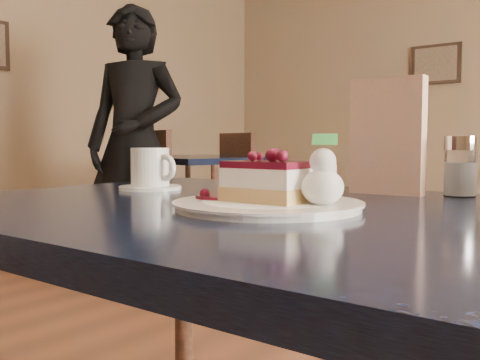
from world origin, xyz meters
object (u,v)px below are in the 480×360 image
Objects in this scene: patron at (135,145)px; coffee_set at (151,171)px; main_table at (286,256)px; bg_table_far_left at (200,250)px; dessert_plate at (268,206)px; cheesecake_slice at (268,182)px.

coffee_set is at bearing -62.75° from patron.
bg_table_far_left is (-2.28, 2.28, -0.64)m from main_table.
dessert_plate is (0.00, -0.05, 0.09)m from main_table.
cheesecake_slice is 3.35m from bg_table_far_left.
bg_table_far_left is at bearing 130.41° from coffee_set.
coffee_set reaches higher than bg_table_far_left.
coffee_set is (-0.41, 0.13, 0.04)m from dessert_plate.
cheesecake_slice is at bearing -17.64° from coffee_set.
main_table is 9.99× the size of cheesecake_slice.
bg_table_far_left is at bearing 133.50° from cheesecake_slice.
coffee_set reaches higher than dessert_plate.
cheesecake_slice is at bearing 26.57° from dessert_plate.
dessert_plate is 0.43m from coffee_set.
dessert_plate is 2.24× the size of cheesecake_slice.
main_table is at bearing 90.91° from dessert_plate.
bg_table_far_left is at bearing 76.55° from patron.
dessert_plate is 3.34m from bg_table_far_left.
main_table is 0.73× the size of patron.
patron reaches higher than dessert_plate.
patron is at bearing 142.76° from cheesecake_slice.
main_table is at bearing -30.13° from bg_table_far_left.
coffee_set is 0.08× the size of patron.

